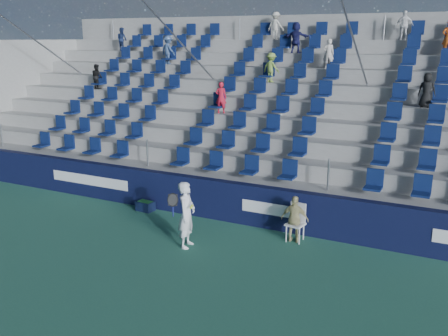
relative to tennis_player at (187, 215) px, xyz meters
The scene contains 7 objects.
ground 1.29m from the tennis_player, 93.30° to the right, with size 70.00×70.00×0.00m, color #2E6C54.
sponsor_wall 2.23m from the tennis_player, 91.34° to the left, with size 24.00×0.32×1.20m.
grandstand 7.41m from the tennis_player, 90.43° to the left, with size 24.00×8.17×6.63m.
tennis_player is the anchor object (origin of this frame).
line_judge_chair 2.96m from the tennis_player, 35.58° to the left, with size 0.51×0.53×1.02m.
line_judge 2.87m from the tennis_player, 33.04° to the left, with size 0.74×0.31×1.27m, color tan.
ball_bin 3.25m from the tennis_player, 145.25° to the left, with size 0.58×0.41×0.31m.
Camera 1 is at (6.35, -9.44, 5.28)m, focal length 40.00 mm.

